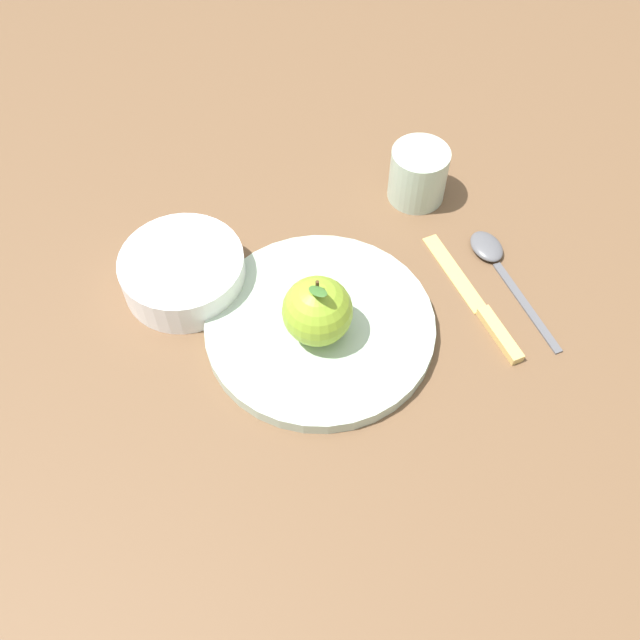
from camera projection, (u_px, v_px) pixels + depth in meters
name	position (u px, v px, depth m)	size (l,w,h in m)	color
ground_plane	(351.00, 338.00, 0.76)	(2.40, 2.40, 0.00)	brown
dinner_plate	(320.00, 326.00, 0.76)	(0.25, 0.25, 0.02)	#B2C6B2
apple	(317.00, 311.00, 0.72)	(0.07, 0.07, 0.09)	#8CB22D
side_bowl	(183.00, 270.00, 0.78)	(0.14, 0.14, 0.04)	white
cup	(419.00, 172.00, 0.86)	(0.07, 0.07, 0.07)	#B2C6B2
knife	(479.00, 307.00, 0.78)	(0.19, 0.08, 0.01)	#D8B766
spoon	(495.00, 260.00, 0.82)	(0.18, 0.08, 0.01)	#59595E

